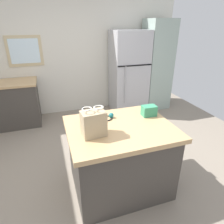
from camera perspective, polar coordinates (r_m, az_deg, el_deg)
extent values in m
plane|color=gray|center=(2.98, -5.49, -16.84)|extent=(6.15, 6.15, 0.00)
cube|color=silver|center=(4.61, -13.26, 16.43)|extent=(5.13, 0.10, 2.73)
cube|color=#CCB78C|center=(4.54, -23.90, 15.81)|extent=(0.68, 0.04, 0.60)
cube|color=white|center=(4.52, -23.91, 15.77)|extent=(0.56, 0.02, 0.48)
cube|color=#423D38|center=(2.52, 2.22, -13.51)|extent=(1.12, 0.89, 0.82)
cube|color=tan|center=(2.27, 2.39, -4.74)|extent=(1.20, 0.97, 0.05)
cube|color=#B7B7BC|center=(4.64, 4.88, 11.30)|extent=(0.79, 0.63, 1.82)
cube|color=black|center=(4.31, 6.68, 13.19)|extent=(0.78, 0.01, 0.02)
cylinder|color=#B7B7BC|center=(4.30, 3.89, 7.76)|extent=(0.02, 0.02, 0.82)
cube|color=#9EB2A8|center=(4.94, 12.75, 12.91)|extent=(0.59, 0.60, 2.04)
cube|color=#423D38|center=(4.52, -29.17, 1.48)|extent=(1.40, 0.64, 0.87)
cube|color=tan|center=(2.03, -5.35, -3.38)|extent=(0.26, 0.19, 0.27)
torus|color=white|center=(1.95, -7.28, 0.91)|extent=(0.11, 0.11, 0.01)
torus|color=white|center=(1.97, -3.83, 1.36)|extent=(0.11, 0.11, 0.01)
cube|color=#388E66|center=(2.53, 10.61, 0.36)|extent=(0.18, 0.13, 0.13)
cylinder|color=#C66633|center=(2.33, -8.08, -1.47)|extent=(0.06, 0.06, 0.14)
cone|color=#C66633|center=(2.29, -8.20, 0.49)|extent=(0.06, 0.06, 0.03)
cylinder|color=black|center=(2.28, -8.24, 1.12)|extent=(0.03, 0.03, 0.02)
torus|color=black|center=(2.43, -1.70, -1.80)|extent=(0.16, 0.16, 0.01)
sphere|color=#19666B|center=(2.40, -3.21, -1.56)|extent=(0.06, 0.06, 0.06)
sphere|color=#19666B|center=(2.44, -0.24, -0.99)|extent=(0.06, 0.06, 0.06)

